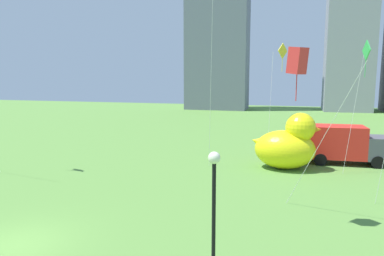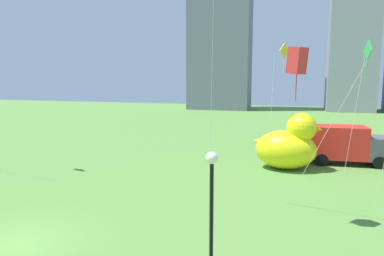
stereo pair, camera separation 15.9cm
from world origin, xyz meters
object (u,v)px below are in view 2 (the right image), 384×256
(box_truck, at_px, (344,145))
(kite_red, at_px, (297,61))
(lamppost, at_px, (212,197))
(giant_inflatable_duck, at_px, (288,145))
(kite_green, at_px, (367,55))
(kite_yellow, at_px, (283,55))

(box_truck, height_order, kite_red, kite_red)
(lamppost, bearing_deg, giant_inflatable_duck, 83.13)
(kite_red, xyz_separation_m, kite_green, (4.25, 9.57, 0.71))
(giant_inflatable_duck, distance_m, lamppost, 16.14)
(giant_inflatable_duck, xyz_separation_m, box_truck, (3.98, 2.66, -0.26))
(kite_green, bearing_deg, kite_yellow, 131.96)
(box_truck, bearing_deg, kite_yellow, 148.80)
(box_truck, xyz_separation_m, kite_green, (0.63, -3.11, 6.42))
(kite_green, bearing_deg, giant_inflatable_duck, 174.52)
(kite_red, relative_size, kite_green, 0.88)
(kite_green, bearing_deg, kite_red, -113.94)
(kite_yellow, xyz_separation_m, kite_green, (5.38, -5.98, -0.40))
(kite_yellow, relative_size, kite_green, 1.05)
(kite_red, distance_m, kite_green, 10.50)
(kite_red, height_order, kite_green, kite_green)
(giant_inflatable_duck, height_order, box_truck, giant_inflatable_duck)
(box_truck, bearing_deg, kite_red, -105.92)
(kite_red, bearing_deg, box_truck, 74.08)
(lamppost, relative_size, kite_yellow, 0.48)
(box_truck, height_order, kite_green, kite_green)
(giant_inflatable_duck, height_order, kite_yellow, kite_yellow)
(lamppost, bearing_deg, kite_green, 67.17)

